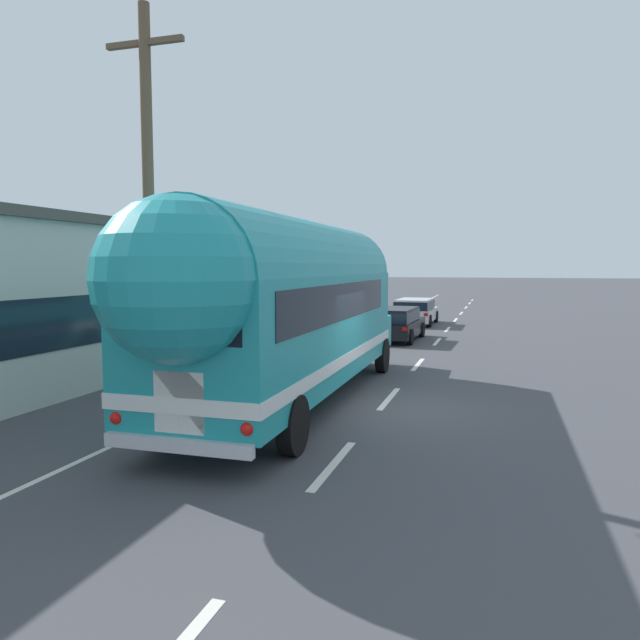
{
  "coord_description": "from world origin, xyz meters",
  "views": [
    {
      "loc": [
        2.43,
        -12.55,
        3.09
      ],
      "look_at": [
        -1.83,
        1.42,
        1.76
      ],
      "focal_mm": 33.32,
      "sensor_mm": 36.0,
      "label": 1
    }
  ],
  "objects_px": {
    "painted_bus": "(287,303)",
    "car_second": "(415,310)",
    "utility_pole": "(149,203)",
    "car_lead": "(395,322)"
  },
  "relations": [
    {
      "from": "painted_bus",
      "to": "car_lead",
      "type": "height_order",
      "value": "painted_bus"
    },
    {
      "from": "utility_pole",
      "to": "car_second",
      "type": "distance_m",
      "value": 20.69
    },
    {
      "from": "utility_pole",
      "to": "car_lead",
      "type": "xyz_separation_m",
      "value": [
        3.03,
        13.14,
        -3.63
      ]
    },
    {
      "from": "utility_pole",
      "to": "car_lead",
      "type": "height_order",
      "value": "utility_pole"
    },
    {
      "from": "painted_bus",
      "to": "car_second",
      "type": "distance_m",
      "value": 19.43
    },
    {
      "from": "utility_pole",
      "to": "car_lead",
      "type": "distance_m",
      "value": 13.97
    },
    {
      "from": "car_lead",
      "to": "painted_bus",
      "type": "bearing_deg",
      "value": -90.98
    },
    {
      "from": "utility_pole",
      "to": "painted_bus",
      "type": "distance_m",
      "value": 3.62
    },
    {
      "from": "painted_bus",
      "to": "car_second",
      "type": "bearing_deg",
      "value": 89.7
    },
    {
      "from": "car_second",
      "to": "utility_pole",
      "type": "bearing_deg",
      "value": -98.25
    }
  ]
}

